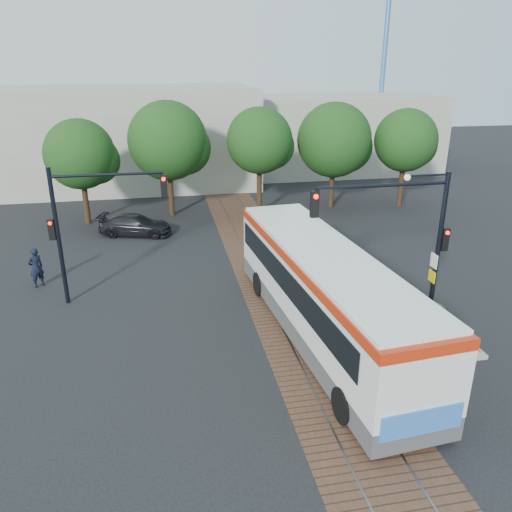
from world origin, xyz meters
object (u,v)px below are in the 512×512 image
object	(u,v)px
parked_car	(135,225)
traffic_island	(423,318)
signal_pole_main	(411,228)
officer	(36,268)
city_bus	(323,289)
signal_pole_left	(84,217)

from	to	relation	value
parked_car	traffic_island	bearing A→B (deg)	-124.23
signal_pole_main	parked_car	size ratio (longest dim) A/B	1.37
officer	parked_car	world-z (taller)	officer
city_bus	signal_pole_left	world-z (taller)	signal_pole_left
city_bus	signal_pole_left	size ratio (longest dim) A/B	2.23
signal_pole_main	signal_pole_left	world-z (taller)	signal_pole_main
city_bus	traffic_island	world-z (taller)	city_bus
city_bus	signal_pole_main	world-z (taller)	signal_pole_main
city_bus	parked_car	world-z (taller)	city_bus
city_bus	parked_car	distance (m)	15.69
signal_pole_main	signal_pole_left	distance (m)	13.14
city_bus	signal_pole_main	size ratio (longest dim) A/B	2.23
traffic_island	signal_pole_left	xyz separation A→B (m)	(-13.19, 4.89, 3.54)
city_bus	officer	world-z (taller)	city_bus
traffic_island	officer	size ratio (longest dim) A/B	2.72
traffic_island	officer	distance (m)	17.40
signal_pole_main	officer	size ratio (longest dim) A/B	3.14
signal_pole_left	parked_car	world-z (taller)	signal_pole_left
traffic_island	signal_pole_main	xyz separation A→B (m)	(-0.96, 0.09, 3.83)
traffic_island	signal_pole_left	size ratio (longest dim) A/B	0.87
signal_pole_left	officer	distance (m)	4.50
city_bus	signal_pole_left	bearing A→B (deg)	146.72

